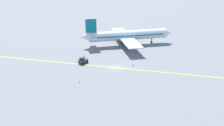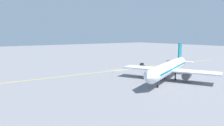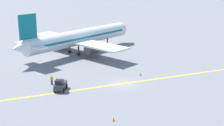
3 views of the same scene
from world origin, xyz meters
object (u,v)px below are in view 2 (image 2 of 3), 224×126
Objects in this scene: ground_crew_worker at (149,67)px; traffic_cone_near_nose at (113,72)px; airplane_at_gate at (169,68)px; baggage_tug_dark at (142,66)px; traffic_cone_mid_apron at (115,64)px.

ground_crew_worker is 3.05× the size of traffic_cone_near_nose.
baggage_tug_dark is at bearing -25.38° from airplane_at_gate.
ground_crew_worker is at bearing -168.40° from baggage_tug_dark.
traffic_cone_near_nose is 19.28m from traffic_cone_mid_apron.
airplane_at_gate is 61.11× the size of traffic_cone_near_nose.
airplane_at_gate is 21.96m from ground_crew_worker.
traffic_cone_near_nose is (1.84, 16.32, -0.63)m from ground_crew_worker.
airplane_at_gate is 21.54m from traffic_cone_near_nose.
ground_crew_worker is 17.24m from traffic_cone_mid_apron.
traffic_cone_near_nose is 1.00× the size of traffic_cone_mid_apron.
airplane_at_gate is 24.45m from baggage_tug_dark.
baggage_tug_dark reaches higher than traffic_cone_near_nose.
ground_crew_worker is (18.76, -11.07, -2.80)m from airplane_at_gate.
traffic_cone_near_nose is at bearing 140.60° from traffic_cone_mid_apron.
airplane_at_gate reaches higher than baggage_tug_dark.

